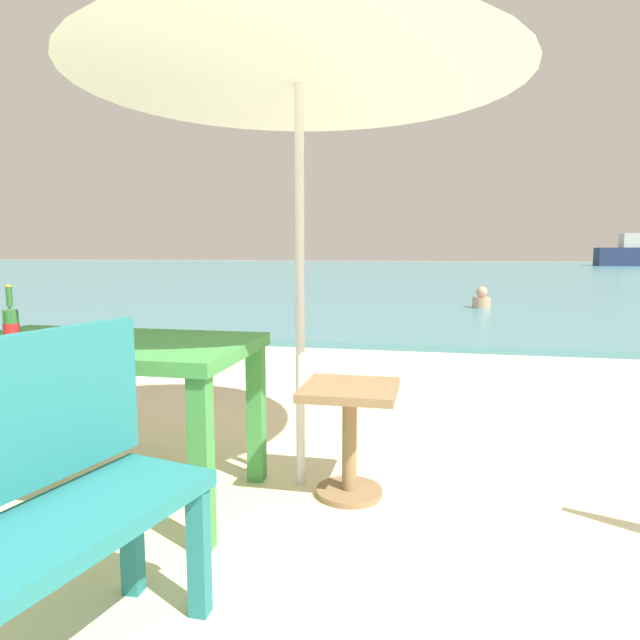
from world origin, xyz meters
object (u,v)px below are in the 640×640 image
beer_bottle_amber (11,324)px  swimmer_person (481,300)px  side_table_wood (350,424)px  patio_umbrella (299,43)px  picnic_table_green (100,364)px

beer_bottle_amber → swimmer_person: 9.30m
beer_bottle_amber → side_table_wood: size_ratio=0.49×
beer_bottle_amber → patio_umbrella: patio_umbrella is taller
picnic_table_green → swimmer_person: picnic_table_green is taller
beer_bottle_amber → patio_umbrella: 1.80m
beer_bottle_amber → patio_umbrella: (1.16, 0.54, 1.26)m
picnic_table_green → swimmer_person: size_ratio=3.41×
patio_umbrella → beer_bottle_amber: bearing=-155.0°
patio_umbrella → swimmer_person: bearing=79.6°
beer_bottle_amber → side_table_wood: 1.58m
side_table_wood → picnic_table_green: bearing=-167.1°
beer_bottle_amber → patio_umbrella: size_ratio=0.12×
beer_bottle_amber → picnic_table_green: bearing=34.2°
picnic_table_green → swimmer_person: 9.02m
patio_umbrella → side_table_wood: 1.79m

